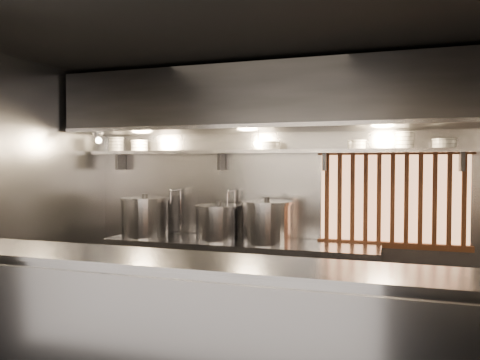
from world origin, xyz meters
The scene contains 21 objects.
ceiling centered at (0.00, 0.00, 2.80)m, with size 4.50×4.50×0.00m, color black.
wall_back centered at (0.00, 1.50, 1.40)m, with size 4.50×4.50×0.00m, color gray.
wall_left centered at (-2.25, 0.00, 1.40)m, with size 3.00×3.00×0.00m, color gray.
serving_counter centered at (0.00, -0.96, 0.57)m, with size 4.50×0.56×1.13m.
cooking_bench centered at (-0.30, 1.13, 0.45)m, with size 3.00×0.70×0.90m, color #99999E.
bowl_shelf centered at (0.00, 1.32, 1.88)m, with size 4.40×0.34×0.04m, color #99999E.
exhaust_hood centered at (0.00, 1.10, 2.42)m, with size 4.40×0.81×0.65m.
wood_screen centered at (1.30, 1.45, 1.38)m, with size 1.56×0.09×1.04m.
faucet_left centered at (-1.15, 1.37, 1.31)m, with size 0.04×0.30×0.50m.
faucet_right centered at (-0.45, 1.37, 1.31)m, with size 0.04×0.30×0.50m.
heat_lamp centered at (-1.90, 0.85, 2.07)m, with size 0.25×0.35×0.20m.
pendant_bulb centered at (-0.10, 1.20, 1.96)m, with size 0.09×0.09×0.19m.
stock_pot_left centered at (-1.43, 1.09, 1.13)m, with size 0.64×0.64×0.50m.
stock_pot_mid centered at (-0.52, 1.10, 1.10)m, with size 0.55×0.55×0.43m.
stock_pot_right centered at (0.03, 1.09, 1.13)m, with size 0.57×0.57×0.49m.
bowl_stack_0 centered at (-1.96, 1.32, 1.99)m, with size 0.20×0.20×0.17m.
bowl_stack_1 centered at (-1.63, 1.32, 1.97)m, with size 0.21×0.21×0.13m.
bowl_stack_2 centered at (0.02, 1.32, 1.95)m, with size 0.22×0.22×0.09m.
bowl_stack_3 centered at (0.94, 1.32, 1.95)m, with size 0.20×0.20×0.09m.
bowl_stack_4 centered at (1.41, 1.32, 1.99)m, with size 0.20×0.20×0.17m.
bowl_stack_5 centered at (1.78, 1.32, 1.95)m, with size 0.24×0.24×0.09m.
Camera 1 is at (1.30, -3.71, 1.75)m, focal length 35.00 mm.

